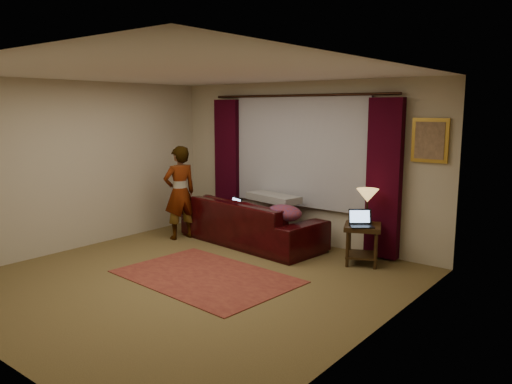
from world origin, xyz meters
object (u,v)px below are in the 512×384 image
(sofa, at_px, (251,213))
(person, at_px, (180,193))
(laptop_sofa, at_px, (230,205))
(end_table, at_px, (362,244))
(laptop_table, at_px, (362,219))
(tiffany_lamp, at_px, (367,206))

(sofa, bearing_deg, person, 30.06)
(laptop_sofa, distance_m, end_table, 2.29)
(end_table, xyz_separation_m, person, (-3.05, -0.62, 0.50))
(end_table, bearing_deg, laptop_table, -70.61)
(end_table, relative_size, tiffany_lamp, 1.14)
(sofa, xyz_separation_m, laptop_table, (1.96, -0.01, 0.18))
(sofa, xyz_separation_m, tiffany_lamp, (1.93, 0.21, 0.32))
(laptop_sofa, relative_size, laptop_table, 0.98)
(laptop_sofa, height_order, end_table, laptop_sofa)
(sofa, relative_size, end_table, 4.38)
(sofa, distance_m, person, 1.27)
(person, bearing_deg, end_table, 118.37)
(sofa, relative_size, laptop_sofa, 7.38)
(laptop_table, bearing_deg, person, 149.77)
(sofa, relative_size, person, 1.59)
(sofa, relative_size, tiffany_lamp, 5.01)
(tiffany_lamp, height_order, laptop_table, tiffany_lamp)
(laptop_sofa, bearing_deg, sofa, 44.35)
(laptop_sofa, bearing_deg, laptop_table, 24.70)
(sofa, distance_m, end_table, 1.93)
(laptop_sofa, xyz_separation_m, laptop_table, (2.29, 0.13, 0.07))
(end_table, bearing_deg, person, -168.61)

